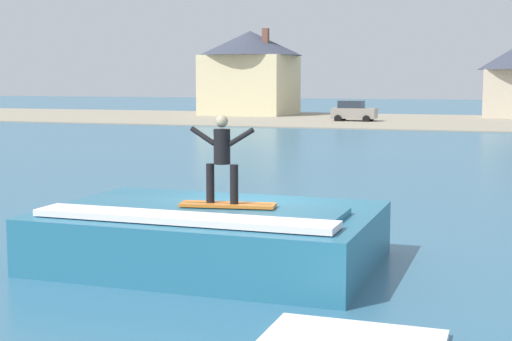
{
  "coord_description": "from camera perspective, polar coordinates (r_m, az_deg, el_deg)",
  "views": [
    {
      "loc": [
        5.24,
        -15.07,
        3.67
      ],
      "look_at": [
        -0.4,
        1.4,
        1.58
      ],
      "focal_mm": 53.06,
      "sensor_mm": 36.0,
      "label": 1
    }
  ],
  "objects": [
    {
      "name": "surfboard",
      "position": [
        14.62,
        -2.13,
        -2.59
      ],
      "size": [
        1.9,
        0.79,
        0.06
      ],
      "color": "orange",
      "rests_on": "wave_crest"
    },
    {
      "name": "ground_plane",
      "position": [
        16.37,
        -0.25,
        -6.09
      ],
      "size": [
        260.0,
        260.0,
        0.0
      ],
      "primitive_type": "plane",
      "color": "#316481"
    },
    {
      "name": "surfer",
      "position": [
        14.51,
        -2.58,
        1.25
      ],
      "size": [
        1.31,
        0.32,
        1.7
      ],
      "color": "black",
      "rests_on": "surfboard"
    },
    {
      "name": "shoreline_bank",
      "position": [
        67.84,
        14.5,
        3.59
      ],
      "size": [
        120.0,
        24.64,
        0.09
      ],
      "color": "gray",
      "rests_on": "ground_plane"
    },
    {
      "name": "car_near_shore",
      "position": [
        66.49,
        7.37,
        4.46
      ],
      "size": [
        3.8,
        2.17,
        1.86
      ],
      "color": "gray",
      "rests_on": "ground_plane"
    },
    {
      "name": "wave_crest",
      "position": [
        15.15,
        -3.39,
        -4.91
      ],
      "size": [
        6.41,
        4.47,
        1.24
      ],
      "color": "#276985",
      "rests_on": "ground_plane"
    },
    {
      "name": "whitewater_patch",
      "position": [
        10.97,
        7.43,
        -12.48
      ],
      "size": [
        2.49,
        1.35,
        0.1
      ],
      "color": "white",
      "rests_on": "ground_plane"
    },
    {
      "name": "house_with_chimney",
      "position": [
        78.61,
        -0.45,
        7.66
      ],
      "size": [
        10.73,
        10.73,
        8.77
      ],
      "color": "beige",
      "rests_on": "ground_plane"
    }
  ]
}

